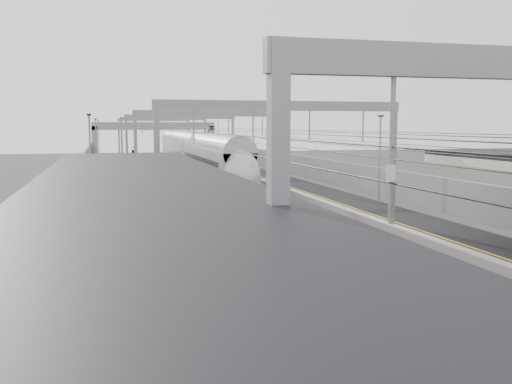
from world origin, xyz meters
TOP-DOWN VIEW (x-y plane):
  - platform_left at (-8.00, 45.00)m, footprint 4.00×120.00m
  - platform_right at (8.00, 45.00)m, footprint 4.00×120.00m
  - tracks at (0.00, 45.00)m, footprint 11.40×140.00m
  - overhead_line at (0.00, 51.62)m, footprint 13.00×140.00m
  - canopy_left at (-8.02, 2.99)m, footprint 4.40×30.00m
  - overbridge at (0.00, 100.00)m, footprint 22.00×2.20m
  - wall_left at (-11.20, 45.00)m, footprint 0.30×120.00m
  - wall_right at (11.20, 45.00)m, footprint 0.30×120.00m
  - train at (1.50, 58.95)m, footprint 2.82×51.39m
  - signal_green at (-5.20, 70.83)m, footprint 0.32×0.32m
  - signal_red_near at (3.20, 71.31)m, footprint 0.32×0.32m
  - signal_red_far at (5.40, 71.81)m, footprint 0.32×0.32m

SIDE VIEW (x-z plane):
  - tracks at x=0.00m, z-range -0.05..0.15m
  - platform_left at x=-8.00m, z-range 0.00..1.00m
  - platform_right at x=8.00m, z-range 0.00..1.00m
  - wall_left at x=-11.20m, z-range 0.00..3.20m
  - wall_right at x=11.20m, z-range 0.00..3.20m
  - train at x=1.50m, z-range -0.05..4.41m
  - signal_green at x=-5.20m, z-range 0.68..4.15m
  - signal_red_near at x=3.20m, z-range 0.68..4.15m
  - signal_red_far at x=5.40m, z-range 0.68..4.15m
  - canopy_left at x=-8.02m, z-range 2.97..7.21m
  - overbridge at x=0.00m, z-range 1.86..8.76m
  - overhead_line at x=0.00m, z-range 2.84..9.44m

